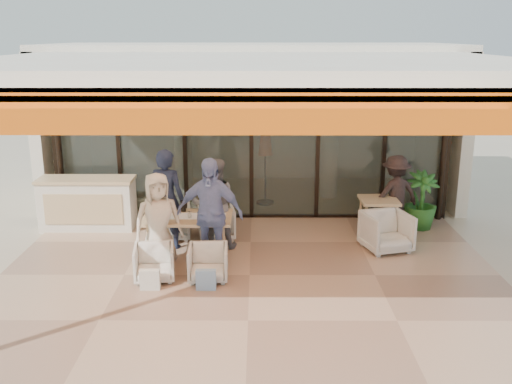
# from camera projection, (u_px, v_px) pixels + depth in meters

# --- Properties ---
(ground) EXTENTS (70.00, 70.00, 0.00)m
(ground) POSITION_uv_depth(u_px,v_px,m) (250.00, 276.00, 9.09)
(ground) COLOR #C6B293
(ground) RESTS_ON ground
(terrace_floor) EXTENTS (8.00, 6.00, 0.01)m
(terrace_floor) POSITION_uv_depth(u_px,v_px,m) (250.00, 276.00, 9.09)
(terrace_floor) COLOR tan
(terrace_floor) RESTS_ON ground
(terrace_structure) EXTENTS (8.00, 6.00, 3.40)m
(terrace_structure) POSITION_uv_depth(u_px,v_px,m) (249.00, 70.00, 7.97)
(terrace_structure) COLOR silver
(terrace_structure) RESTS_ON ground
(glass_storefront) EXTENTS (8.08, 0.10, 3.20)m
(glass_storefront) POSITION_uv_depth(u_px,v_px,m) (251.00, 143.00, 11.55)
(glass_storefront) COLOR #9EADA3
(glass_storefront) RESTS_ON ground
(interior_block) EXTENTS (9.05, 3.62, 3.52)m
(interior_block) POSITION_uv_depth(u_px,v_px,m) (253.00, 99.00, 13.61)
(interior_block) COLOR silver
(interior_block) RESTS_ON ground
(host_counter) EXTENTS (1.85, 0.65, 1.04)m
(host_counter) POSITION_uv_depth(u_px,v_px,m) (88.00, 203.00, 11.17)
(host_counter) COLOR silver
(host_counter) RESTS_ON ground
(dining_table) EXTENTS (1.50, 0.90, 0.93)m
(dining_table) POSITION_uv_depth(u_px,v_px,m) (187.00, 219.00, 9.70)
(dining_table) COLOR tan
(dining_table) RESTS_ON ground
(chair_far_left) EXTENTS (0.75, 0.71, 0.71)m
(chair_far_left) POSITION_uv_depth(u_px,v_px,m) (172.00, 220.00, 10.70)
(chair_far_left) COLOR silver
(chair_far_left) RESTS_ON ground
(chair_far_right) EXTENTS (0.75, 0.71, 0.68)m
(chair_far_right) POSITION_uv_depth(u_px,v_px,m) (216.00, 221.00, 10.70)
(chair_far_right) COLOR silver
(chair_far_right) RESTS_ON ground
(chair_near_left) EXTENTS (0.68, 0.65, 0.63)m
(chair_near_left) POSITION_uv_depth(u_px,v_px,m) (154.00, 261.00, 8.88)
(chair_near_left) COLOR silver
(chair_near_left) RESTS_ON ground
(chair_near_right) EXTENTS (0.63, 0.59, 0.62)m
(chair_near_right) POSITION_uv_depth(u_px,v_px,m) (208.00, 261.00, 8.88)
(chair_near_right) COLOR silver
(chair_near_right) RESTS_ON ground
(diner_navy) EXTENTS (0.75, 0.58, 1.82)m
(diner_navy) POSITION_uv_depth(u_px,v_px,m) (166.00, 199.00, 10.07)
(diner_navy) COLOR #171D33
(diner_navy) RESTS_ON ground
(diner_grey) EXTENTS (0.87, 0.72, 1.65)m
(diner_grey) POSITION_uv_depth(u_px,v_px,m) (214.00, 204.00, 10.09)
(diner_grey) COLOR slate
(diner_grey) RESTS_ON ground
(diner_cream) EXTENTS (0.92, 0.76, 1.61)m
(diner_cream) POSITION_uv_depth(u_px,v_px,m) (158.00, 221.00, 9.23)
(diner_cream) COLOR beige
(diner_cream) RESTS_ON ground
(diner_periwinkle) EXTENTS (1.15, 0.64, 1.86)m
(diner_periwinkle) POSITION_uv_depth(u_px,v_px,m) (210.00, 214.00, 9.19)
(diner_periwinkle) COLOR #6980AF
(diner_periwinkle) RESTS_ON ground
(tote_bag_cream) EXTENTS (0.30, 0.10, 0.34)m
(tote_bag_cream) POSITION_uv_depth(u_px,v_px,m) (150.00, 280.00, 8.53)
(tote_bag_cream) COLOR silver
(tote_bag_cream) RESTS_ON ground
(tote_bag_blue) EXTENTS (0.30, 0.10, 0.34)m
(tote_bag_blue) POSITION_uv_depth(u_px,v_px,m) (206.00, 281.00, 8.53)
(tote_bag_blue) COLOR #99BFD8
(tote_bag_blue) RESTS_ON ground
(side_table) EXTENTS (0.70, 0.70, 0.74)m
(side_table) POSITION_uv_depth(u_px,v_px,m) (379.00, 204.00, 10.72)
(side_table) COLOR tan
(side_table) RESTS_ON ground
(side_chair) EXTENTS (0.92, 0.89, 0.78)m
(side_chair) POSITION_uv_depth(u_px,v_px,m) (387.00, 230.00, 10.06)
(side_chair) COLOR silver
(side_chair) RESTS_ON ground
(standing_woman) EXTENTS (1.11, 0.85, 1.52)m
(standing_woman) POSITION_uv_depth(u_px,v_px,m) (395.00, 194.00, 10.97)
(standing_woman) COLOR black
(standing_woman) RESTS_ON ground
(potted_palm) EXTENTS (0.75, 0.75, 1.16)m
(potted_palm) POSITION_uv_depth(u_px,v_px,m) (421.00, 201.00, 11.16)
(potted_palm) COLOR #1E5919
(potted_palm) RESTS_ON ground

